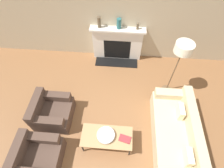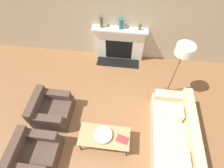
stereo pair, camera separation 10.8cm
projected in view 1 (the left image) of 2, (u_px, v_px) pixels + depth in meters
The scene contains 13 objects.
ground_plane at pixel (116, 143), 4.12m from camera, with size 18.00×18.00×0.00m, color brown.
wall_back at pixel (124, 15), 4.78m from camera, with size 18.00×0.06×2.90m.
fireplace at pixel (117, 44), 5.43m from camera, with size 1.62×0.59×1.12m.
couch at pixel (176, 137), 3.91m from camera, with size 0.88×2.21×0.77m.
armchair_near at pixel (37, 157), 3.67m from camera, with size 0.87×0.87×0.72m.
armchair_far at pixel (52, 112), 4.30m from camera, with size 0.87×0.87×0.72m.
coffee_table at pixel (107, 137), 3.82m from camera, with size 1.12×0.53×0.42m.
bowl at pixel (106, 135), 3.76m from camera, with size 0.38×0.38×0.08m.
book at pixel (125, 139), 3.75m from camera, with size 0.28×0.21×0.02m.
floor_lamp at pixel (182, 52), 3.88m from camera, with size 0.41×0.41×1.70m.
mantel_vase_left at pixel (99, 22), 4.88m from camera, with size 0.10×0.10×0.32m.
mantel_vase_center_left at pixel (119, 24), 4.86m from camera, with size 0.13×0.13×0.30m.
mantel_vase_center_right at pixel (138, 26), 4.88m from camera, with size 0.07×0.07×0.18m.
Camera 1 is at (0.02, -1.35, 4.14)m, focal length 28.00 mm.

